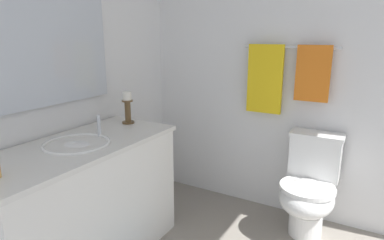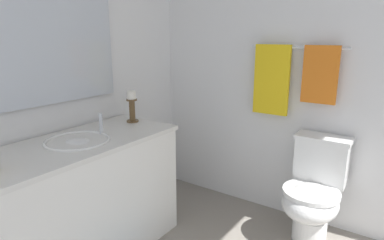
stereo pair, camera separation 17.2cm
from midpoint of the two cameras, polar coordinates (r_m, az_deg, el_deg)
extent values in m
cube|color=white|center=(2.66, 17.49, 8.81)|extent=(2.72, 0.04, 2.45)
cube|color=white|center=(2.41, -24.10, 7.71)|extent=(0.04, 2.34, 2.45)
cube|color=white|center=(2.30, -20.52, -14.06)|extent=(0.55, 1.27, 0.79)
cube|color=silver|center=(2.14, -21.49, -4.33)|extent=(0.58, 1.30, 0.03)
ellipsoid|color=white|center=(2.15, -21.40, -5.21)|extent=(0.38, 0.30, 0.11)
torus|color=white|center=(2.13, -21.53, -3.85)|extent=(0.40, 0.40, 0.02)
cylinder|color=silver|center=(2.23, -17.91, -0.98)|extent=(0.02, 0.02, 0.14)
cube|color=silver|center=(2.27, -27.46, 11.69)|extent=(0.02, 1.11, 0.78)
cylinder|color=brown|center=(2.52, -12.88, -0.41)|extent=(0.09, 0.09, 0.01)
cylinder|color=brown|center=(2.50, -12.98, 1.27)|extent=(0.04, 0.04, 0.16)
cylinder|color=brown|center=(2.49, -13.09, 3.24)|extent=(0.08, 0.08, 0.01)
cylinder|color=white|center=(2.48, -13.14, 4.06)|extent=(0.06, 0.06, 0.06)
cylinder|color=white|center=(2.70, 17.20, -16.70)|extent=(0.24, 0.24, 0.18)
ellipsoid|color=white|center=(2.54, 17.32, -12.79)|extent=(0.38, 0.46, 0.24)
cylinder|color=white|center=(2.51, 17.46, -11.16)|extent=(0.39, 0.39, 0.03)
cube|color=white|center=(2.65, 18.81, -6.14)|extent=(0.36, 0.17, 0.32)
cube|color=white|center=(2.59, 19.12, -2.51)|extent=(0.38, 0.19, 0.03)
cylinder|color=silver|center=(2.62, 14.87, 12.08)|extent=(0.72, 0.02, 0.02)
cube|color=yellow|center=(2.68, 10.69, 6.95)|extent=(0.28, 0.03, 0.54)
cube|color=orange|center=(2.57, 18.37, 7.61)|extent=(0.24, 0.03, 0.41)
camera|label=1|loc=(0.09, -92.28, -0.59)|focal=30.85mm
camera|label=2|loc=(0.09, 87.72, 0.59)|focal=30.85mm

